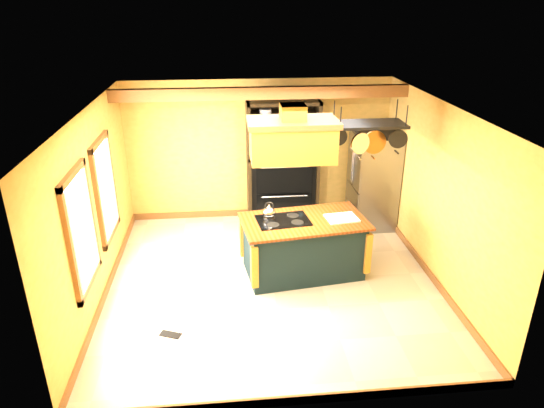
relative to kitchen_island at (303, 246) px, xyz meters
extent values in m
plane|color=beige|center=(-0.51, -0.22, -0.47)|extent=(5.00, 5.00, 0.00)
plane|color=white|center=(-0.51, -0.22, 2.23)|extent=(5.00, 5.00, 0.00)
cube|color=#E3A953|center=(-0.51, 2.28, 0.88)|extent=(5.00, 0.02, 2.70)
cube|color=#E3A953|center=(-0.51, -2.72, 0.88)|extent=(5.00, 0.02, 2.70)
cube|color=#E3A953|center=(-3.01, -0.22, 0.88)|extent=(0.02, 5.00, 2.70)
cube|color=#E3A953|center=(1.99, -0.22, 0.88)|extent=(0.02, 5.00, 2.70)
cube|color=olive|center=(-0.51, 1.48, 2.12)|extent=(5.00, 0.15, 0.20)
cube|color=olive|center=(-2.98, -1.02, 0.93)|extent=(0.06, 1.06, 1.56)
cube|color=white|center=(-2.96, -1.02, 0.93)|extent=(0.02, 0.85, 1.34)
cube|color=olive|center=(-2.98, 0.38, 0.93)|extent=(0.06, 1.06, 1.56)
cube|color=white|center=(-2.96, 0.38, 0.93)|extent=(0.02, 0.85, 1.34)
cube|color=#13242C|center=(0.00, 0.00, -0.03)|extent=(1.86, 1.17, 0.88)
cube|color=maroon|center=(0.00, 0.00, 0.43)|extent=(2.03, 1.30, 0.04)
cube|color=black|center=(-0.32, 0.01, 0.46)|extent=(0.86, 0.65, 0.01)
ellipsoid|color=silver|center=(-0.53, 0.11, 0.56)|extent=(0.20, 0.20, 0.16)
cube|color=white|center=(0.59, -0.01, 0.46)|extent=(0.52, 0.43, 0.02)
cube|color=gold|center=(-0.20, 0.00, 1.69)|extent=(1.20, 0.65, 0.51)
cube|color=olive|center=(-0.20, 0.00, 1.98)|extent=(1.28, 0.72, 0.08)
cube|color=gold|center=(-0.20, 0.00, 2.09)|extent=(0.35, 0.35, 0.29)
cube|color=black|center=(0.90, 0.00, 1.93)|extent=(1.04, 0.52, 0.04)
cylinder|color=black|center=(0.43, -0.21, 2.08)|extent=(0.02, 0.02, 0.31)
cylinder|color=black|center=(1.37, 0.21, 2.08)|extent=(0.02, 0.02, 0.31)
cylinder|color=black|center=(0.49, 0.10, 1.73)|extent=(0.27, 0.04, 0.27)
cylinder|color=silver|center=(0.76, -0.10, 1.68)|extent=(0.31, 0.04, 0.31)
cylinder|color=#A8632A|center=(1.04, 0.10, 1.63)|extent=(0.35, 0.04, 0.35)
cylinder|color=black|center=(1.32, -0.10, 1.73)|extent=(0.27, 0.04, 0.27)
cube|color=gray|center=(1.59, 1.66, 0.42)|extent=(0.74, 0.91, 1.79)
cube|color=gray|center=(1.21, 1.43, 0.82)|extent=(0.03, 0.44, 0.96)
cube|color=gray|center=(1.21, 1.89, 0.82)|extent=(0.03, 0.44, 0.96)
cube|color=gray|center=(1.21, 1.66, -0.06)|extent=(0.03, 0.88, 0.75)
cube|color=black|center=(1.59, 1.66, -0.44)|extent=(0.71, 0.87, 0.06)
cube|color=black|center=(-0.09, 2.23, 0.71)|extent=(1.34, 0.06, 2.36)
cube|color=black|center=(-0.73, 1.97, 0.71)|extent=(0.06, 0.57, 2.36)
cube|color=black|center=(0.55, 1.97, 0.71)|extent=(0.06, 0.57, 2.36)
cube|color=black|center=(-0.09, 1.97, 0.87)|extent=(1.34, 0.57, 0.05)
cube|color=black|center=(-0.09, 2.00, 0.23)|extent=(1.22, 0.47, 1.28)
cube|color=black|center=(-0.09, 1.67, 0.51)|extent=(1.04, 0.04, 0.57)
cube|color=black|center=(-0.09, 1.67, -0.06)|extent=(1.04, 0.04, 0.51)
cube|color=black|center=(-0.09, 1.97, 1.12)|extent=(1.22, 0.51, 0.02)
cube|color=black|center=(-0.09, 1.97, 1.40)|extent=(1.22, 0.51, 0.02)
cube|color=black|center=(-0.09, 1.97, 1.67)|extent=(1.22, 0.51, 0.03)
cylinder|color=white|center=(-0.42, 1.92, 1.17)|extent=(0.22, 0.22, 0.07)
cylinder|color=#4386BD|center=(0.27, 1.92, 1.50)|extent=(0.10, 0.10, 0.17)
cube|color=black|center=(-1.97, -1.39, -0.46)|extent=(0.30, 0.21, 0.01)
camera|label=1|loc=(-1.16, -6.63, 3.64)|focal=32.00mm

